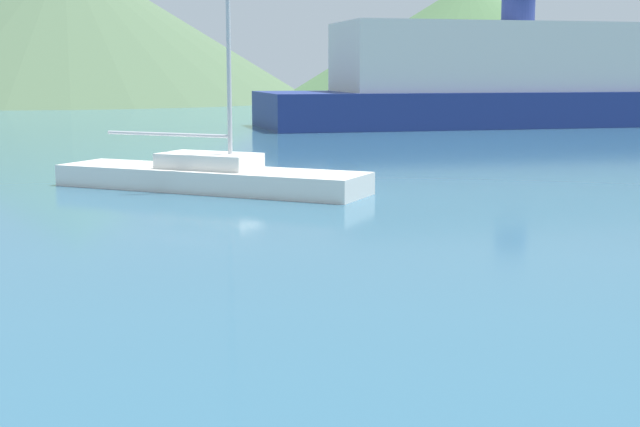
# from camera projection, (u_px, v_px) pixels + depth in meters

# --- Properties ---
(sailboat_inner) EXTENTS (8.90, 6.14, 8.07)m
(sailboat_inner) POSITION_uv_depth(u_px,v_px,m) (210.00, 175.00, 24.59)
(sailboat_inner) COLOR white
(sailboat_inner) RESTS_ON ground_plane
(ferry_distant) EXTENTS (31.70, 12.99, 7.63)m
(ferry_distant) POSITION_uv_depth(u_px,v_px,m) (516.00, 81.00, 53.50)
(ferry_distant) COLOR navy
(ferry_distant) RESTS_ON ground_plane
(hill_west) EXTENTS (54.51, 54.51, 16.52)m
(hill_west) POSITION_uv_depth(u_px,v_px,m) (67.00, 25.00, 98.98)
(hill_west) COLOR #4C6647
(hill_west) RESTS_ON ground_plane
(hill_central) EXTENTS (42.69, 42.69, 13.06)m
(hill_central) POSITION_uv_depth(u_px,v_px,m) (467.00, 41.00, 99.50)
(hill_central) COLOR #476B42
(hill_central) RESTS_ON ground_plane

